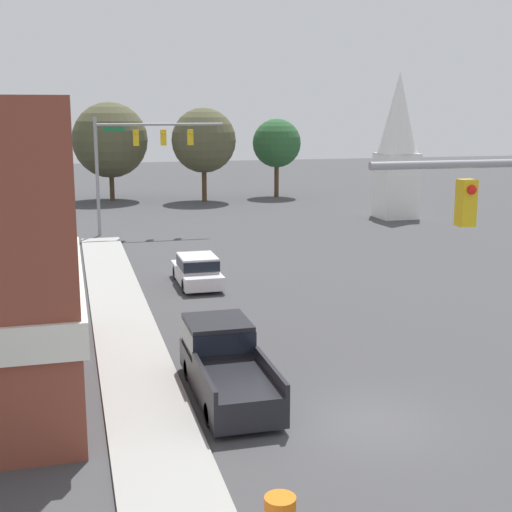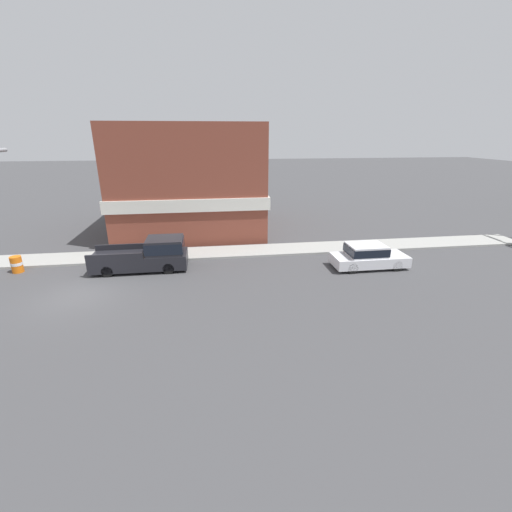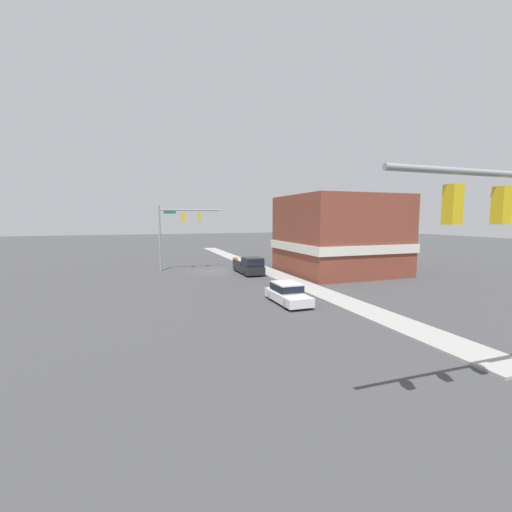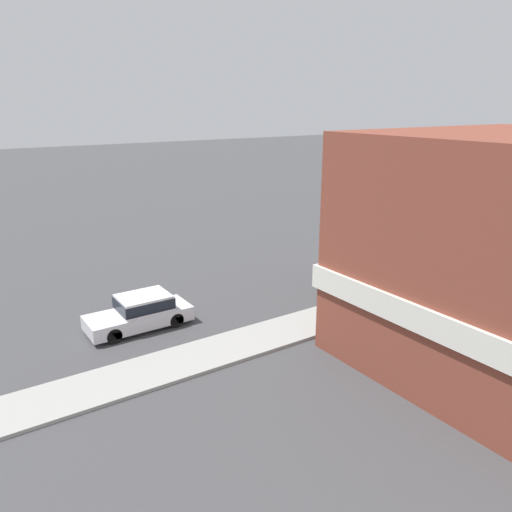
% 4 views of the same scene
% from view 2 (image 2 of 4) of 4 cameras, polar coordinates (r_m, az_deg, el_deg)
% --- Properties ---
extents(ground_plane, '(200.00, 200.00, 0.00)m').
position_cam_2_polar(ground_plane, '(19.79, -27.43, -5.93)').
color(ground_plane, '#424244').
extents(sidewalk_curb, '(2.40, 60.00, 0.14)m').
position_cam_2_polar(sidewalk_curb, '(24.81, -23.41, -0.18)').
color(sidewalk_curb, '#9E9E99').
rests_on(sidewalk_curb, ground).
extents(car_lead, '(1.85, 4.55, 1.49)m').
position_cam_2_polar(car_lead, '(22.07, 18.14, 0.07)').
color(car_lead, black).
rests_on(car_lead, ground).
extents(pickup_truck_parked, '(2.00, 5.58, 1.94)m').
position_cam_2_polar(pickup_truck_parked, '(21.62, -17.32, 0.25)').
color(pickup_truck_parked, black).
rests_on(pickup_truck_parked, ground).
extents(construction_barrel, '(0.64, 0.64, 0.99)m').
position_cam_2_polar(construction_barrel, '(24.83, -35.03, -1.13)').
color(construction_barrel, orange).
rests_on(construction_barrel, ground).
extents(corner_brick_building, '(11.74, 11.71, 8.60)m').
position_cam_2_polar(corner_brick_building, '(30.24, -10.87, 12.43)').
color(corner_brick_building, brown).
rests_on(corner_brick_building, ground).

